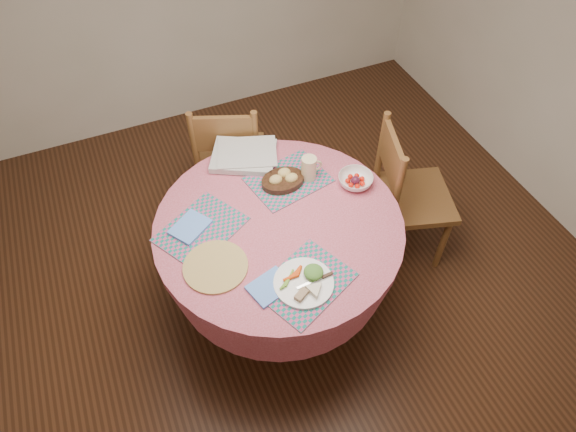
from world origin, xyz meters
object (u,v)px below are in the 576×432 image
(bread_bowl, at_px, (283,179))
(fruit_bowl, at_px, (355,180))
(chair_back, at_px, (229,157))
(latte_mug, at_px, (309,168))
(dining_table, at_px, (279,247))
(chair_right, at_px, (406,193))
(wicker_trivet, at_px, (216,267))
(dinner_plate, at_px, (306,282))

(bread_bowl, distance_m, fruit_bowl, 0.38)
(fruit_bowl, bearing_deg, bread_bowl, 156.16)
(chair_back, xyz_separation_m, latte_mug, (0.26, -0.60, 0.33))
(dining_table, xyz_separation_m, fruit_bowl, (0.47, 0.09, 0.22))
(chair_right, xyz_separation_m, chair_back, (-0.84, 0.72, -0.01))
(bread_bowl, bearing_deg, wicker_trivet, -143.21)
(dining_table, height_order, chair_right, chair_right)
(wicker_trivet, relative_size, bread_bowl, 1.30)
(chair_right, relative_size, dinner_plate, 3.53)
(dining_table, bearing_deg, bread_bowl, 62.32)
(chair_back, height_order, dinner_plate, chair_back)
(dining_table, height_order, fruit_bowl, fruit_bowl)
(chair_right, distance_m, latte_mug, 0.68)
(chair_right, xyz_separation_m, wicker_trivet, (-1.22, -0.24, 0.26))
(wicker_trivet, height_order, dinner_plate, dinner_plate)
(fruit_bowl, bearing_deg, dinner_plate, -136.99)
(latte_mug, bearing_deg, chair_back, 113.57)
(wicker_trivet, xyz_separation_m, fruit_bowl, (0.84, 0.22, 0.02))
(latte_mug, bearing_deg, dining_table, -139.95)
(chair_back, relative_size, latte_mug, 7.07)
(dining_table, relative_size, chair_back, 1.33)
(dinner_plate, distance_m, latte_mug, 0.68)
(dining_table, height_order, bread_bowl, bread_bowl)
(dinner_plate, relative_size, latte_mug, 2.05)
(dining_table, relative_size, wicker_trivet, 4.13)
(dining_table, distance_m, latte_mug, 0.44)
(chair_back, bearing_deg, bread_bowl, 122.90)
(bread_bowl, bearing_deg, dinner_plate, -104.05)
(wicker_trivet, xyz_separation_m, dinner_plate, (0.34, -0.25, 0.02))
(dining_table, xyz_separation_m, wicker_trivet, (-0.37, -0.13, 0.20))
(latte_mug, distance_m, fruit_bowl, 0.25)
(fruit_bowl, bearing_deg, latte_mug, 145.52)
(chair_right, bearing_deg, bread_bowl, 96.33)
(chair_right, height_order, chair_back, chair_right)
(chair_right, distance_m, chair_back, 1.11)
(wicker_trivet, bearing_deg, fruit_bowl, 14.46)
(dining_table, relative_size, latte_mug, 9.39)
(wicker_trivet, height_order, latte_mug, latte_mug)
(dining_table, bearing_deg, chair_back, 89.55)
(bread_bowl, bearing_deg, latte_mug, -5.48)
(latte_mug, xyz_separation_m, fruit_bowl, (0.20, -0.14, -0.04))
(latte_mug, bearing_deg, dinner_plate, -116.21)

